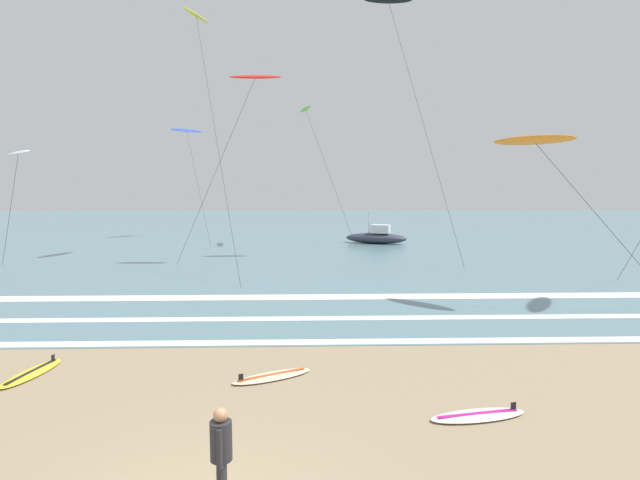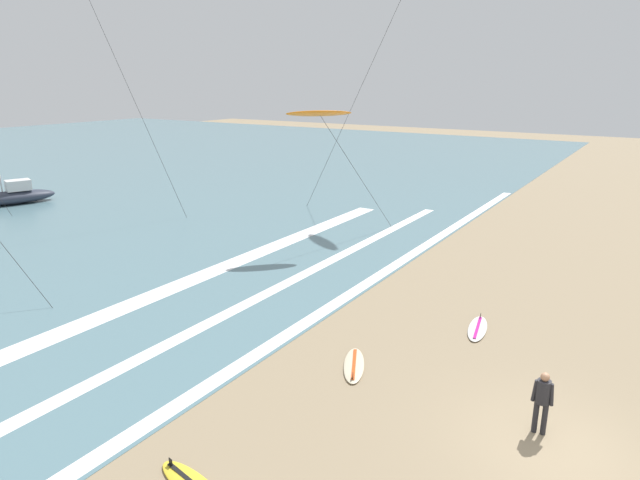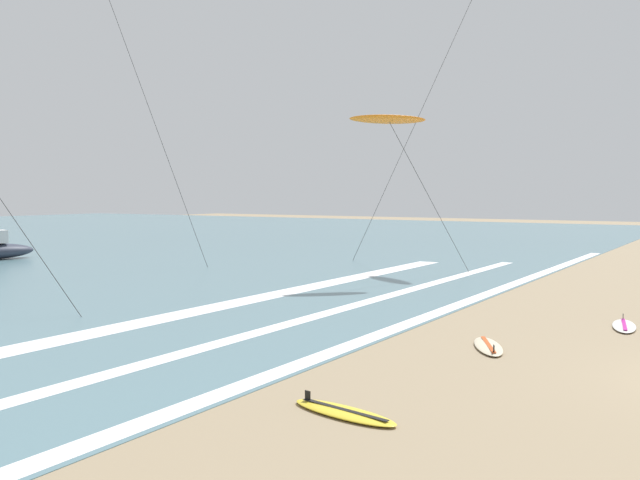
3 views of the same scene
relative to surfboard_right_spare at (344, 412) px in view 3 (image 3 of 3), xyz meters
The scene contains 7 objects.
wave_foam_shoreline 6.91m from the surfboard_right_spare, 20.96° to the left, with size 56.53×0.54×0.01m, color white.
wave_foam_mid_break 8.93m from the surfboard_right_spare, 36.28° to the left, with size 38.44×0.58×0.01m, color white.
wave_foam_outer_break 10.13m from the surfboard_right_spare, 61.13° to the left, with size 39.33×1.06×0.01m, color white.
surfboard_right_spare is the anchor object (origin of this frame).
surfboard_left_pile 10.90m from the surfboard_right_spare, 14.42° to the right, with size 2.17×0.98×0.25m.
surfboard_near_water 6.15m from the surfboard_right_spare, ahead, with size 2.15×1.48×0.25m.
kite_orange_distant_high 18.55m from the surfboard_right_spare, 23.89° to the left, with size 6.67×3.00×6.79m.
Camera 3 is at (-15.36, 0.37, 3.66)m, focal length 39.91 mm.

